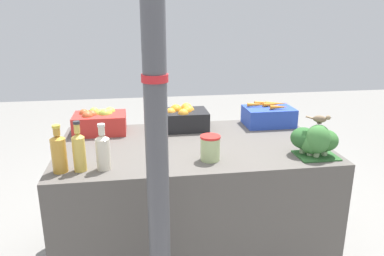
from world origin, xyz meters
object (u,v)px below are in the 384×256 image
(apple_crate, at_px, (100,121))
(pickle_jar, at_px, (210,148))
(broccoli_pile, at_px, (315,140))
(carrot_crate, at_px, (269,116))
(support_pole, at_px, (155,96))
(orange_crate, at_px, (182,118))
(sparrow_bird, at_px, (321,119))
(juice_bottle_cloudy, at_px, (103,151))
(juice_bottle_golden, at_px, (79,150))
(juice_bottle_amber, at_px, (59,152))

(apple_crate, height_order, pickle_jar, apple_crate)
(broccoli_pile, bearing_deg, carrot_crate, 93.73)
(support_pole, bearing_deg, apple_crate, 107.01)
(orange_crate, relative_size, sparrow_bird, 2.72)
(support_pole, height_order, broccoli_pile, support_pole)
(juice_bottle_cloudy, bearing_deg, juice_bottle_golden, 180.00)
(carrot_crate, bearing_deg, orange_crate, 179.93)
(carrot_crate, bearing_deg, support_pole, -129.36)
(orange_crate, bearing_deg, sparrow_bird, -42.71)
(juice_bottle_cloudy, height_order, sparrow_bird, same)
(juice_bottle_golden, distance_m, juice_bottle_cloudy, 0.12)
(apple_crate, bearing_deg, juice_bottle_cloudy, -83.84)
(juice_bottle_cloudy, distance_m, pickle_jar, 0.57)
(carrot_crate, relative_size, juice_bottle_golden, 1.29)
(support_pole, height_order, juice_bottle_amber, support_pole)
(broccoli_pile, distance_m, sparrow_bird, 0.13)
(apple_crate, height_order, sparrow_bird, sparrow_bird)
(support_pole, relative_size, juice_bottle_golden, 9.75)
(orange_crate, xyz_separation_m, pickle_jar, (0.08, -0.59, -0.01))
(support_pole, height_order, orange_crate, support_pole)
(support_pole, bearing_deg, juice_bottle_golden, 131.70)
(apple_crate, bearing_deg, carrot_crate, -0.21)
(juice_bottle_amber, xyz_separation_m, juice_bottle_cloudy, (0.22, 0.00, -0.00))
(support_pole, distance_m, broccoli_pile, 1.06)
(pickle_jar, bearing_deg, juice_bottle_cloudy, -175.94)
(orange_crate, height_order, broccoli_pile, broccoli_pile)
(sparrow_bird, bearing_deg, juice_bottle_cloudy, -151.51)
(support_pole, relative_size, pickle_jar, 18.40)
(orange_crate, bearing_deg, support_pole, -102.71)
(juice_bottle_golden, height_order, juice_bottle_cloudy, juice_bottle_golden)
(juice_bottle_golden, bearing_deg, apple_crate, 85.53)
(broccoli_pile, relative_size, pickle_jar, 1.77)
(carrot_crate, xyz_separation_m, sparrow_bird, (0.06, -0.63, 0.15))
(juice_bottle_cloudy, relative_size, pickle_jar, 1.75)
(broccoli_pile, height_order, sparrow_bird, sparrow_bird)
(broccoli_pile, distance_m, pickle_jar, 0.58)
(apple_crate, bearing_deg, sparrow_bird, -27.05)
(support_pole, xyz_separation_m, sparrow_bird, (0.91, 0.42, -0.25))
(apple_crate, relative_size, broccoli_pile, 1.38)
(juice_bottle_amber, height_order, pickle_jar, juice_bottle_amber)
(juice_bottle_amber, relative_size, juice_bottle_cloudy, 1.01)
(carrot_crate, height_order, sparrow_bird, sparrow_bird)
(support_pole, relative_size, juice_bottle_amber, 10.37)
(juice_bottle_golden, bearing_deg, orange_crate, 46.09)
(apple_crate, xyz_separation_m, juice_bottle_cloudy, (0.07, -0.63, 0.02))
(support_pole, distance_m, pickle_jar, 0.68)
(juice_bottle_golden, bearing_deg, juice_bottle_cloudy, 0.00)
(carrot_crate, bearing_deg, broccoli_pile, -86.27)
(juice_bottle_cloudy, bearing_deg, sparrow_bird, 0.05)
(carrot_crate, xyz_separation_m, juice_bottle_amber, (-1.32, -0.63, 0.04))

